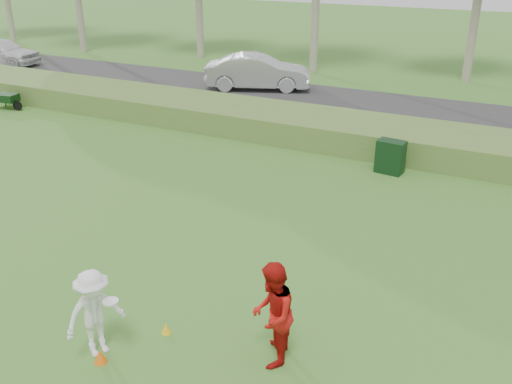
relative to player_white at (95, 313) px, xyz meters
The scene contains 11 objects.
ground 1.42m from the player_white, 57.26° to the left, with size 120.00×120.00×0.00m, color #367025.
reed_strip 12.99m from the player_white, 87.24° to the left, with size 80.00×3.00×0.90m, color #4C712D.
park_road 18.00m from the player_white, 88.01° to the left, with size 80.00×6.00×0.06m, color #2D2D2D.
player_white is the anchor object (origin of this frame).
player_red 3.08m from the player_white, 22.79° to the left, with size 0.93×0.73×1.92m, color #B6130F.
cone_orange 0.76m from the player_white, 45.08° to the right, with size 0.23×0.23×0.25m, color #FF640D.
cone_yellow 1.44m from the player_white, 52.68° to the left, with size 0.20×0.20×0.22m, color yellow.
utility_cabinet 11.17m from the player_white, 77.73° to the left, with size 0.84×0.53×1.05m, color black.
wheelbarrow 18.07m from the player_white, 143.27° to the left, with size 1.37×0.73×0.67m.
car_left 28.35m from the player_white, 142.05° to the left, with size 1.84×4.58×1.56m, color white.
car_mid 19.84m from the player_white, 108.42° to the left, with size 1.77×5.07×1.67m, color silver.
Camera 1 is at (5.55, -7.01, 6.73)m, focal length 40.00 mm.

